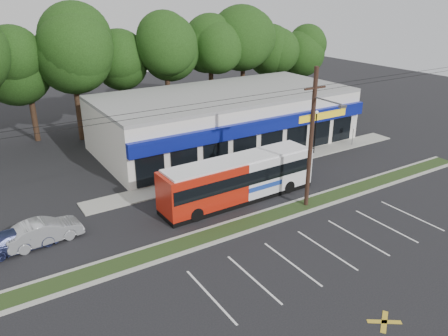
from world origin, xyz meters
TOP-DOWN VIEW (x-y plane):
  - ground at (0.00, 0.00)m, footprint 120.00×120.00m
  - grass_strip at (0.00, 1.00)m, footprint 40.00×1.60m
  - curb_south at (0.00, 0.15)m, footprint 40.00×0.25m
  - curb_north at (0.00, 1.85)m, footprint 40.00×0.25m
  - sidewalk at (5.00, 9.00)m, footprint 32.00×2.20m
  - strip_mall at (5.50, 15.91)m, footprint 25.00×12.55m
  - utility_pole at (2.83, 0.93)m, footprint 50.00×2.77m
  - lamp_post at (11.00, 8.80)m, footprint 0.30×0.30m
  - sign_post at (16.00, 8.57)m, footprint 0.45×0.10m
  - tree_line at (4.00, 26.00)m, footprint 46.76×6.76m
  - metrobus at (-0.53, 4.50)m, footprint 12.33×2.85m
  - car_dark at (4.06, 8.50)m, footprint 5.01×2.11m
  - car_silver at (-14.03, 5.92)m, footprint 4.68×1.99m
  - car_blue at (-15.43, 5.92)m, footprint 4.57×2.09m
  - pedestrian_a at (2.14, 7.62)m, footprint 0.66×0.50m
  - pedestrian_b at (5.11, 6.00)m, footprint 0.87×0.69m

SIDE VIEW (x-z plane):
  - ground at x=0.00m, z-range 0.00..0.00m
  - sidewalk at x=5.00m, z-range 0.00..0.10m
  - grass_strip at x=0.00m, z-range 0.00..0.12m
  - curb_south at x=0.00m, z-range 0.00..0.14m
  - curb_north at x=0.00m, z-range 0.00..0.14m
  - car_blue at x=-15.43m, z-range 0.00..1.29m
  - car_silver at x=-14.03m, z-range 0.00..1.50m
  - pedestrian_a at x=2.14m, z-range 0.00..1.64m
  - car_dark at x=4.06m, z-range 0.00..1.69m
  - pedestrian_b at x=5.11m, z-range 0.00..1.71m
  - sign_post at x=16.00m, z-range 0.44..2.67m
  - metrobus at x=-0.53m, z-range 0.10..3.40m
  - strip_mall at x=5.50m, z-range 0.00..5.30m
  - lamp_post at x=11.00m, z-range 0.55..4.80m
  - utility_pole at x=2.83m, z-range 0.41..10.41m
  - tree_line at x=4.00m, z-range 2.50..14.33m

